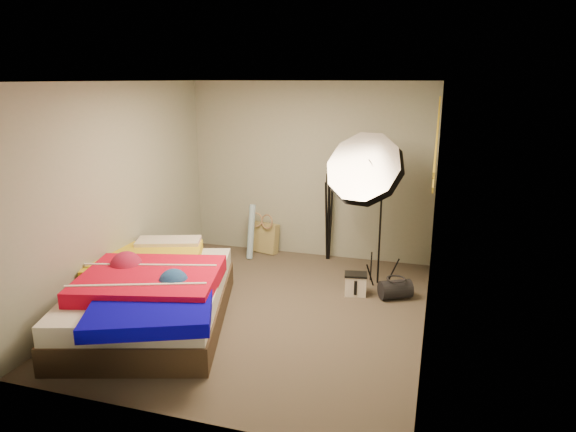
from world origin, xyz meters
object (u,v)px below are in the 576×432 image
at_px(wrapping_roll, 251,232).
at_px(bed, 151,295).
at_px(duffel_bag, 395,289).
at_px(camera_case, 355,285).
at_px(tote_bag, 264,237).
at_px(photo_umbrella, 366,171).
at_px(camera_tripod, 329,211).

bearing_deg(wrapping_roll, bed, -97.15).
bearing_deg(bed, duffel_bag, 29.59).
bearing_deg(bed, camera_case, 34.55).
distance_m(tote_bag, camera_case, 1.98).
bearing_deg(photo_umbrella, camera_tripod, 128.30).
relative_size(tote_bag, camera_case, 1.78).
distance_m(tote_bag, bed, 2.56).
bearing_deg(wrapping_roll, duffel_bag, -21.82).
relative_size(tote_bag, photo_umbrella, 0.22).
relative_size(tote_bag, duffel_bag, 1.20).
xyz_separation_m(bed, photo_umbrella, (1.98, 1.72, 1.13)).
bearing_deg(duffel_bag, tote_bag, 122.47).
bearing_deg(duffel_bag, camera_case, 155.74).
xyz_separation_m(tote_bag, bed, (-0.37, -2.54, 0.10)).
height_order(bed, photo_umbrella, photo_umbrella).
height_order(camera_case, bed, bed).
relative_size(tote_bag, bed, 0.17).
bearing_deg(tote_bag, wrapping_roll, -92.63).
distance_m(duffel_bag, camera_tripod, 1.66).
xyz_separation_m(camera_case, photo_umbrella, (0.02, 0.38, 1.32)).
distance_m(wrapping_roll, photo_umbrella, 2.06).
bearing_deg(tote_bag, photo_umbrella, -12.22).
distance_m(camera_case, duffel_bag, 0.47).
bearing_deg(bed, photo_umbrella, 41.08).
bearing_deg(photo_umbrella, tote_bag, 153.11).
bearing_deg(camera_tripod, camera_case, -62.82).
bearing_deg(wrapping_roll, photo_umbrella, -16.84).
bearing_deg(tote_bag, duffel_bag, -14.78).
relative_size(tote_bag, wrapping_roll, 0.57).
bearing_deg(photo_umbrella, bed, -138.92).
height_order(tote_bag, camera_tripod, camera_tripod).
xyz_separation_m(camera_case, duffel_bag, (0.47, 0.03, -0.01)).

